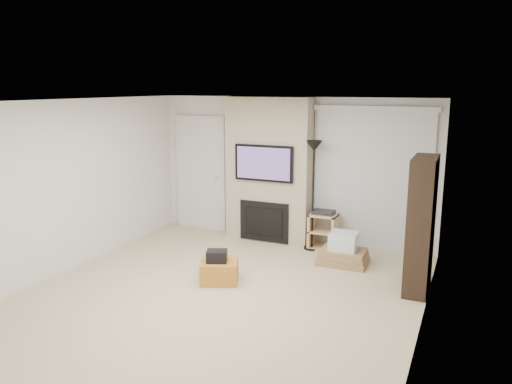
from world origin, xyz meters
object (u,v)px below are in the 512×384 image
at_px(bookshelf, 421,225).
at_px(ottoman, 220,271).
at_px(box_stack, 343,252).
at_px(av_stand, 323,229).
at_px(floor_lamp, 314,164).

bearing_deg(bookshelf, ottoman, -162.56).
relative_size(ottoman, box_stack, 0.67).
bearing_deg(ottoman, av_stand, 64.94).
bearing_deg(av_stand, floor_lamp, -152.10).
relative_size(box_stack, bookshelf, 0.42).
relative_size(ottoman, floor_lamp, 0.27).
height_order(floor_lamp, av_stand, floor_lamp).
relative_size(ottoman, bookshelf, 0.28).
bearing_deg(av_stand, ottoman, -115.06).
height_order(floor_lamp, bookshelf, floor_lamp).
xyz_separation_m(av_stand, bookshelf, (1.65, -1.16, 0.55)).
bearing_deg(floor_lamp, bookshelf, -30.64).
bearing_deg(ottoman, bookshelf, 17.44).
height_order(av_stand, box_stack, av_stand).
xyz_separation_m(floor_lamp, av_stand, (0.17, 0.09, -1.09)).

